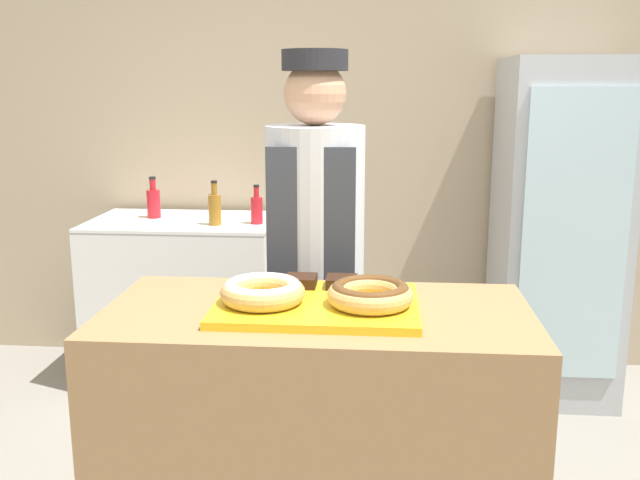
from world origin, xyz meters
name	(u,v)px	position (x,y,z in m)	size (l,w,h in m)	color
wall_back	(350,129)	(0.00, 2.13, 1.35)	(8.00, 0.06, 2.70)	tan
display_counter	(317,464)	(0.00, 0.00, 0.49)	(1.22, 0.62, 0.97)	#997047
serving_tray	(317,305)	(0.00, 0.00, 0.99)	(0.57, 0.42, 0.02)	yellow
donut_light_glaze	(263,291)	(-0.15, -0.03, 1.03)	(0.24, 0.24, 0.06)	tan
donut_chocolate_glaze	(370,293)	(0.15, -0.03, 1.03)	(0.24, 0.24, 0.06)	tan
brownie_back_left	(301,281)	(-0.06, 0.15, 1.01)	(0.09, 0.09, 0.03)	black
brownie_back_right	(342,282)	(0.06, 0.15, 1.01)	(0.09, 0.09, 0.03)	black
baker_person	(315,271)	(-0.06, 0.64, 0.91)	(0.36, 0.36, 1.72)	#4C4C51
beverage_fridge	(557,230)	(1.08, 1.74, 0.87)	(0.59, 0.68, 1.73)	#ADB2B7
chest_freezer	(186,298)	(-0.88, 1.74, 0.45)	(0.98, 0.62, 0.89)	white
bottle_red	(154,202)	(-1.05, 1.79, 0.98)	(0.07, 0.07, 0.22)	red
bottle_amber	(215,208)	(-0.67, 1.62, 0.98)	(0.07, 0.07, 0.23)	#99661E
bottle_red_b	(257,209)	(-0.46, 1.67, 0.97)	(0.06, 0.06, 0.20)	red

